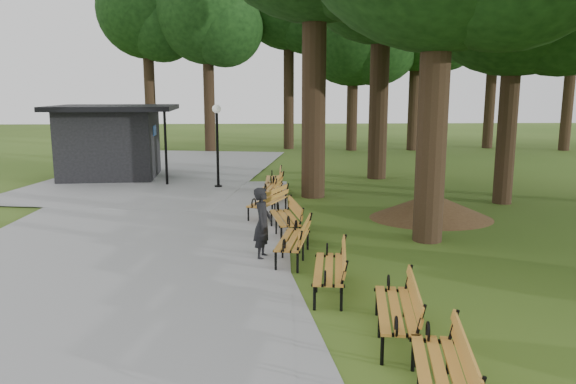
{
  "coord_description": "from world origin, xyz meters",
  "views": [
    {
      "loc": [
        -0.68,
        -10.45,
        3.57
      ],
      "look_at": [
        -0.08,
        2.85,
        1.1
      ],
      "focal_mm": 34.22,
      "sensor_mm": 36.0,
      "label": 1
    }
  ],
  "objects_px": {
    "kiosk": "(110,142)",
    "bench_4": "(285,218)",
    "bench_5": "(268,202)",
    "bench_1": "(395,310)",
    "dirt_mound": "(431,206)",
    "bench_2": "(329,269)",
    "bench_6": "(271,187)",
    "bench_7": "(273,180)",
    "bench_3": "(293,240)",
    "person": "(263,224)",
    "lamp_post": "(217,128)",
    "bench_0": "(439,372)"
  },
  "relations": [
    {
      "from": "kiosk",
      "to": "bench_4",
      "type": "relative_size",
      "value": 2.51
    },
    {
      "from": "kiosk",
      "to": "bench_5",
      "type": "bearing_deg",
      "value": -52.27
    },
    {
      "from": "bench_5",
      "to": "bench_1",
      "type": "bearing_deg",
      "value": 37.1
    },
    {
      "from": "dirt_mound",
      "to": "bench_5",
      "type": "height_order",
      "value": "bench_5"
    },
    {
      "from": "dirt_mound",
      "to": "bench_1",
      "type": "xyz_separation_m",
      "value": [
        -2.85,
        -7.53,
        0.08
      ]
    },
    {
      "from": "bench_2",
      "to": "bench_6",
      "type": "relative_size",
      "value": 1.0
    },
    {
      "from": "bench_4",
      "to": "bench_7",
      "type": "relative_size",
      "value": 1.0
    },
    {
      "from": "bench_3",
      "to": "bench_6",
      "type": "height_order",
      "value": "same"
    },
    {
      "from": "person",
      "to": "kiosk",
      "type": "xyz_separation_m",
      "value": [
        -6.24,
        11.33,
        0.71
      ]
    },
    {
      "from": "person",
      "to": "bench_5",
      "type": "distance_m",
      "value": 4.0
    },
    {
      "from": "bench_1",
      "to": "bench_3",
      "type": "bearing_deg",
      "value": -152.16
    },
    {
      "from": "person",
      "to": "bench_2",
      "type": "bearing_deg",
      "value": -137.03
    },
    {
      "from": "lamp_post",
      "to": "bench_1",
      "type": "xyz_separation_m",
      "value": [
        3.57,
        -12.76,
        -1.78
      ]
    },
    {
      "from": "bench_2",
      "to": "lamp_post",
      "type": "bearing_deg",
      "value": -157.69
    },
    {
      "from": "bench_3",
      "to": "kiosk",
      "type": "bearing_deg",
      "value": -137.36
    },
    {
      "from": "dirt_mound",
      "to": "bench_4",
      "type": "relative_size",
      "value": 1.53
    },
    {
      "from": "bench_3",
      "to": "bench_5",
      "type": "distance_m",
      "value": 4.15
    },
    {
      "from": "lamp_post",
      "to": "bench_1",
      "type": "height_order",
      "value": "lamp_post"
    },
    {
      "from": "person",
      "to": "bench_4",
      "type": "relative_size",
      "value": 0.82
    },
    {
      "from": "kiosk",
      "to": "lamp_post",
      "type": "relative_size",
      "value": 1.55
    },
    {
      "from": "bench_3",
      "to": "bench_4",
      "type": "xyz_separation_m",
      "value": [
        -0.09,
        2.06,
        0.0
      ]
    },
    {
      "from": "bench_0",
      "to": "bench_2",
      "type": "xyz_separation_m",
      "value": [
        -0.81,
        3.68,
        0.0
      ]
    },
    {
      "from": "person",
      "to": "bench_7",
      "type": "bearing_deg",
      "value": 10.77
    },
    {
      "from": "dirt_mound",
      "to": "bench_1",
      "type": "distance_m",
      "value": 8.05
    },
    {
      "from": "bench_6",
      "to": "bench_7",
      "type": "height_order",
      "value": "same"
    },
    {
      "from": "kiosk",
      "to": "lamp_post",
      "type": "distance_m",
      "value": 5.28
    },
    {
      "from": "bench_1",
      "to": "bench_6",
      "type": "xyz_separation_m",
      "value": [
        -1.64,
        10.32,
        0.0
      ]
    },
    {
      "from": "bench_3",
      "to": "bench_5",
      "type": "relative_size",
      "value": 1.0
    },
    {
      "from": "dirt_mound",
      "to": "bench_7",
      "type": "relative_size",
      "value": 1.53
    },
    {
      "from": "person",
      "to": "lamp_post",
      "type": "relative_size",
      "value": 0.51
    },
    {
      "from": "person",
      "to": "lamp_post",
      "type": "xyz_separation_m",
      "value": [
        -1.65,
        8.8,
        1.44
      ]
    },
    {
      "from": "lamp_post",
      "to": "bench_2",
      "type": "bearing_deg",
      "value": -75.43
    },
    {
      "from": "lamp_post",
      "to": "bench_4",
      "type": "relative_size",
      "value": 1.62
    },
    {
      "from": "bench_3",
      "to": "bench_4",
      "type": "relative_size",
      "value": 1.0
    },
    {
      "from": "person",
      "to": "bench_4",
      "type": "bearing_deg",
      "value": -2.53
    },
    {
      "from": "bench_1",
      "to": "bench_4",
      "type": "height_order",
      "value": "same"
    },
    {
      "from": "kiosk",
      "to": "bench_1",
      "type": "height_order",
      "value": "kiosk"
    },
    {
      "from": "bench_3",
      "to": "bench_7",
      "type": "bearing_deg",
      "value": -166.36
    },
    {
      "from": "bench_7",
      "to": "bench_6",
      "type": "bearing_deg",
      "value": -1.24
    },
    {
      "from": "kiosk",
      "to": "bench_6",
      "type": "xyz_separation_m",
      "value": [
        6.52,
        -4.96,
        -1.05
      ]
    },
    {
      "from": "bench_1",
      "to": "bench_7",
      "type": "relative_size",
      "value": 1.0
    },
    {
      "from": "bench_1",
      "to": "bench_7",
      "type": "height_order",
      "value": "same"
    },
    {
      "from": "bench_2",
      "to": "bench_5",
      "type": "height_order",
      "value": "same"
    },
    {
      "from": "lamp_post",
      "to": "bench_0",
      "type": "distance_m",
      "value": 15.11
    },
    {
      "from": "lamp_post",
      "to": "dirt_mound",
      "type": "relative_size",
      "value": 1.06
    },
    {
      "from": "person",
      "to": "bench_1",
      "type": "bearing_deg",
      "value": -140.72
    },
    {
      "from": "bench_2",
      "to": "bench_4",
      "type": "xyz_separation_m",
      "value": [
        -0.63,
        4.0,
        0.0
      ]
    },
    {
      "from": "lamp_post",
      "to": "bench_2",
      "type": "distance_m",
      "value": 11.38
    },
    {
      "from": "lamp_post",
      "to": "dirt_mound",
      "type": "xyz_separation_m",
      "value": [
        6.41,
        -5.22,
        -1.86
      ]
    },
    {
      "from": "bench_0",
      "to": "bench_6",
      "type": "height_order",
      "value": "same"
    }
  ]
}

